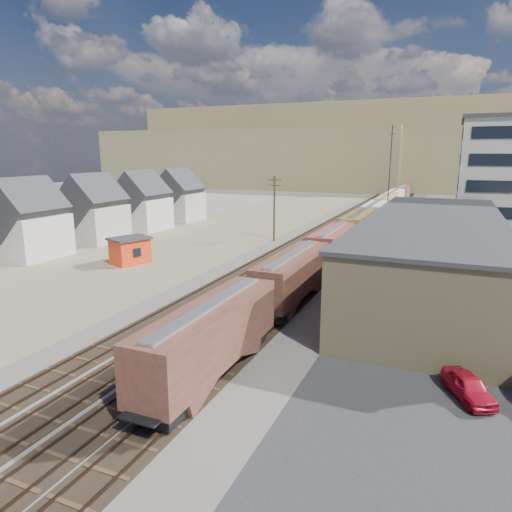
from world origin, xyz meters
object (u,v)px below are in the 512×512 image
at_px(freight_train, 367,219).
at_px(parked_car_red, 468,387).
at_px(maintenance_shed, 130,250).
at_px(utility_pole_north, 274,207).

height_order(freight_train, parked_car_red, freight_train).
bearing_deg(freight_train, maintenance_shed, -126.70).
xyz_separation_m(utility_pole_north, maintenance_shed, (-11.02, -20.76, -3.60)).
xyz_separation_m(freight_train, utility_pole_north, (-12.30, -10.52, 2.50)).
height_order(freight_train, maintenance_shed, freight_train).
distance_m(freight_train, utility_pole_north, 16.38).
distance_m(freight_train, parked_car_red, 51.71).
bearing_deg(parked_car_red, maintenance_shed, 126.17).
relative_size(freight_train, utility_pole_north, 11.97).
bearing_deg(freight_train, parked_car_red, -73.93).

